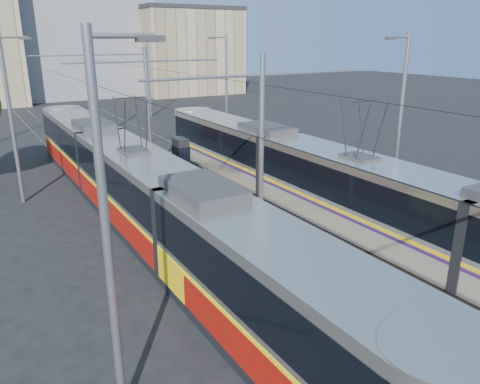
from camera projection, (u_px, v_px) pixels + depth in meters
ground at (427, 350)px, 12.24m from camera, size 160.00×160.00×0.00m
platform at (171, 182)px, 26.04m from camera, size 4.00×50.00×0.30m
tactile_strip_left at (146, 183)px, 25.29m from camera, size 0.70×50.00×0.01m
tactile_strip_right at (195, 175)px, 26.70m from camera, size 0.70×50.00×0.01m
rails at (172, 184)px, 26.08m from camera, size 8.71×70.00×0.03m
tram_left at (136, 188)px, 19.81m from camera, size 2.43×31.73×5.50m
tram_right at (357, 193)px, 18.70m from camera, size 2.43×32.26×5.50m
catenary at (191, 109)px, 22.35m from camera, size 9.20×70.00×7.00m
street_lamps at (142, 101)px, 28.04m from camera, size 15.18×38.22×8.00m
shelter at (181, 159)px, 25.42m from camera, size 0.68×1.08×2.34m
building_centre at (75, 34)px, 64.70m from camera, size 18.36×14.28×16.57m
building_right at (186, 51)px, 67.37m from camera, size 14.28×10.20×11.94m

